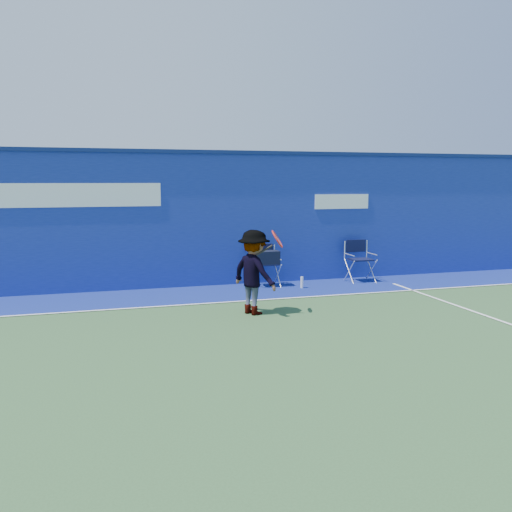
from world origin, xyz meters
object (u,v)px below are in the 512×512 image
object	(u,v)px
directors_chair_right	(360,269)
water_bottle	(302,282)
directors_chair_left	(266,269)
tennis_player	(254,272)

from	to	relation	value
directors_chair_right	water_bottle	bearing A→B (deg)	-166.86
directors_chair_left	tennis_player	world-z (taller)	tennis_player
directors_chair_right	water_bottle	xyz separation A→B (m)	(-1.63, -0.38, -0.18)
directors_chair_left	directors_chair_right	bearing A→B (deg)	-1.37
directors_chair_left	tennis_player	xyz separation A→B (m)	(-0.96, -2.39, 0.36)
water_bottle	tennis_player	distance (m)	2.66
directors_chair_left	tennis_player	bearing A→B (deg)	-111.99
directors_chair_right	water_bottle	distance (m)	1.68
water_bottle	tennis_player	bearing A→B (deg)	-130.76
directors_chair_left	directors_chair_right	xyz separation A→B (m)	(2.35, -0.06, -0.10)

